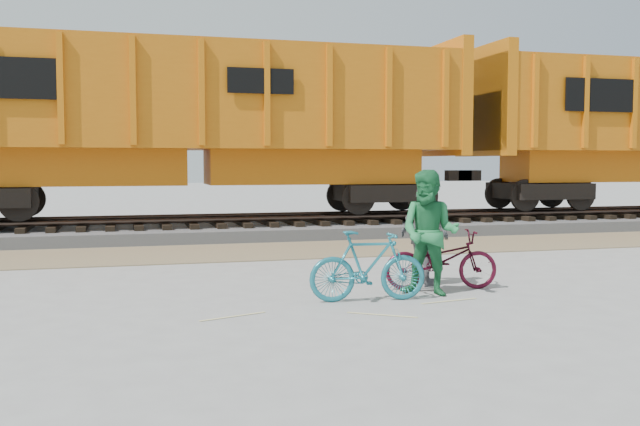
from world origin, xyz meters
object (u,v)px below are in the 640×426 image
(person_woman, at_px, (424,235))
(bicycle_maroon, at_px, (441,260))
(hopper_car_center, at_px, (195,119))
(person_man, at_px, (430,233))
(bicycle_teal, at_px, (368,266))

(person_woman, bearing_deg, bicycle_maroon, 169.33)
(hopper_car_center, height_order, person_man, hopper_car_center)
(hopper_car_center, xyz_separation_m, person_man, (2.42, -9.10, -2.11))
(hopper_car_center, bearing_deg, bicycle_maroon, -72.23)
(bicycle_teal, height_order, person_man, person_man)
(bicycle_maroon, bearing_deg, person_man, 148.55)
(hopper_car_center, bearing_deg, person_woman, -72.05)
(person_man, height_order, person_woman, person_man)
(bicycle_teal, bearing_deg, bicycle_maroon, -60.76)
(person_man, bearing_deg, hopper_car_center, 144.40)
(bicycle_teal, xyz_separation_m, person_woman, (1.27, 1.00, 0.30))
(person_man, distance_m, person_woman, 0.85)
(bicycle_teal, bearing_deg, person_man, -73.19)
(person_man, relative_size, person_woman, 1.15)
(hopper_car_center, xyz_separation_m, bicycle_maroon, (2.79, -8.69, -2.56))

